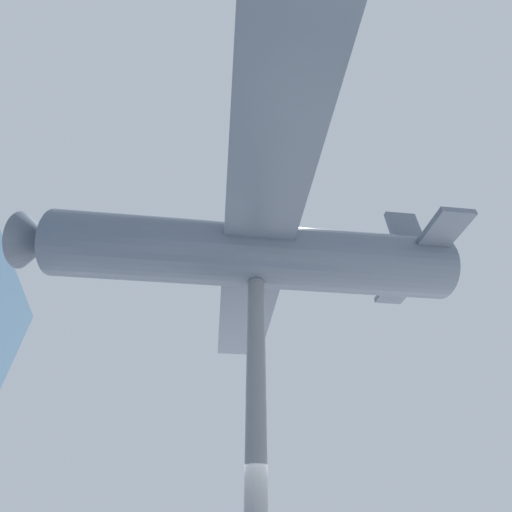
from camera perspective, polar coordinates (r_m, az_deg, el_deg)
support_pylon_central at (r=8.47m, az=0.00°, el=-24.60°), size 0.48×0.48×7.04m
suspended_airplane at (r=10.49m, az=-0.99°, el=0.12°), size 14.99×13.23×3.37m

